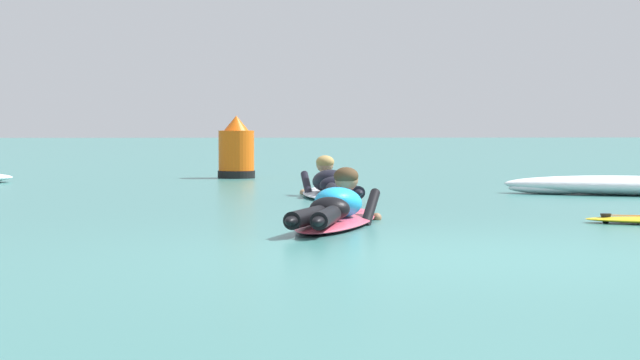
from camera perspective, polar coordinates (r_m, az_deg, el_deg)
ground_plane at (r=18.49m, az=1.42°, el=-0.21°), size 120.00×120.00×0.00m
surfer_near at (r=10.96m, az=0.68°, el=-1.38°), size 1.11×2.63×0.55m
surfer_far at (r=15.08m, az=0.51°, el=-0.32°), size 0.76×2.77×0.55m
whitewater_mid_right at (r=16.22m, az=13.34°, el=-0.26°), size 3.03×1.87×0.24m
channel_marker_buoy at (r=20.74m, az=-3.71°, el=1.18°), size 0.60×0.60×1.00m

